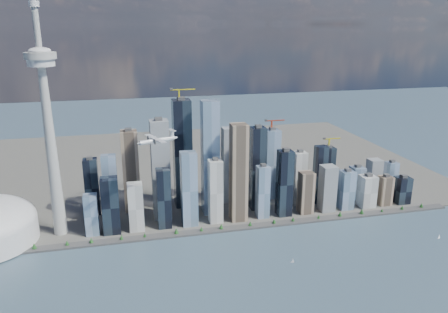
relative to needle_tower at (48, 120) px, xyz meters
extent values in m
plane|color=#344A5C|center=(300.00, -310.00, -235.84)|extent=(4000.00, 4000.00, 0.00)
cube|color=#383838|center=(300.00, -60.00, -233.84)|extent=(1100.00, 22.00, 4.00)
cube|color=#4C4C47|center=(300.00, 390.00, -234.34)|extent=(1400.00, 900.00, 3.00)
cylinder|color=#3F2D1E|center=(-90.00, -60.00, -230.64)|extent=(1.00, 1.00, 2.40)
cone|color=#194217|center=(-90.00, -60.00, -227.04)|extent=(7.20, 7.20, 8.00)
cylinder|color=#3F2D1E|center=(-3.33, -60.00, -230.64)|extent=(1.00, 1.00, 2.40)
cone|color=#194217|center=(-3.33, -60.00, -227.04)|extent=(7.20, 7.20, 8.00)
cylinder|color=#3F2D1E|center=(83.33, -60.00, -230.64)|extent=(1.00, 1.00, 2.40)
cone|color=#194217|center=(83.33, -60.00, -227.04)|extent=(7.20, 7.20, 8.00)
cylinder|color=#3F2D1E|center=(170.00, -60.00, -230.64)|extent=(1.00, 1.00, 2.40)
cone|color=#194217|center=(170.00, -60.00, -227.04)|extent=(7.20, 7.20, 8.00)
cylinder|color=#3F2D1E|center=(256.67, -60.00, -230.64)|extent=(1.00, 1.00, 2.40)
cone|color=#194217|center=(256.67, -60.00, -227.04)|extent=(7.20, 7.20, 8.00)
cylinder|color=#3F2D1E|center=(343.33, -60.00, -230.64)|extent=(1.00, 1.00, 2.40)
cone|color=#194217|center=(343.33, -60.00, -227.04)|extent=(7.20, 7.20, 8.00)
cylinder|color=#3F2D1E|center=(430.00, -60.00, -230.64)|extent=(1.00, 1.00, 2.40)
cone|color=#194217|center=(430.00, -60.00, -227.04)|extent=(7.20, 7.20, 8.00)
cylinder|color=#3F2D1E|center=(516.67, -60.00, -230.64)|extent=(1.00, 1.00, 2.40)
cone|color=#194217|center=(516.67, -60.00, -227.04)|extent=(7.20, 7.20, 8.00)
cylinder|color=#3F2D1E|center=(603.33, -60.00, -230.64)|extent=(1.00, 1.00, 2.40)
cone|color=#194217|center=(603.33, -60.00, -227.04)|extent=(7.20, 7.20, 8.00)
cylinder|color=#3F2D1E|center=(690.00, -60.00, -230.64)|extent=(1.00, 1.00, 2.40)
cone|color=#194217|center=(690.00, -60.00, -227.04)|extent=(7.20, 7.20, 8.00)
cylinder|color=#3F2D1E|center=(776.67, -60.00, -230.64)|extent=(1.00, 1.00, 2.40)
cone|color=#194217|center=(776.67, -60.00, -227.04)|extent=(7.20, 7.20, 8.00)
cube|color=black|center=(100.00, -20.00, -174.76)|extent=(34.00, 34.00, 116.16)
cube|color=#7693B2|center=(100.00, 30.00, -158.92)|extent=(30.00, 30.00, 147.84)
cube|color=silver|center=(150.00, -20.00, -182.68)|extent=(30.00, 30.00, 100.32)
cube|color=tan|center=(150.00, 85.00, -140.44)|extent=(36.00, 36.00, 184.80)
cube|color=slate|center=(205.00, 30.00, -124.60)|extent=(38.00, 38.00, 216.48)
cube|color=black|center=(205.00, -20.00, -169.48)|extent=(28.00, 28.00, 126.72)
cube|color=#7693B2|center=(260.00, -20.00, -153.64)|extent=(32.00, 32.00, 158.40)
cube|color=black|center=(260.00, 85.00, -108.76)|extent=(40.00, 40.00, 248.16)
cube|color=#7693B2|center=(315.00, 30.00, -106.12)|extent=(36.00, 36.00, 253.44)
cube|color=silver|center=(315.00, -20.00, -164.20)|extent=(28.00, 28.00, 137.28)
cube|color=tan|center=(370.00, -20.00, -127.24)|extent=(34.00, 34.00, 211.20)
cube|color=slate|center=(370.00, 85.00, -143.08)|extent=(30.00, 30.00, 179.52)
cube|color=black|center=(425.00, 30.00, -137.80)|extent=(32.00, 32.00, 190.08)
cube|color=#7693B2|center=(425.00, -20.00, -174.76)|extent=(26.00, 26.00, 116.16)
cube|color=black|center=(475.00, -20.00, -158.92)|extent=(30.00, 30.00, 147.84)
cube|color=#7693B2|center=(475.00, 85.00, -148.36)|extent=(34.00, 34.00, 168.96)
cube|color=silver|center=(525.00, 30.00, -169.48)|extent=(28.00, 28.00, 126.72)
cube|color=tan|center=(525.00, -20.00, -185.32)|extent=(30.00, 30.00, 95.04)
cube|color=slate|center=(575.00, -20.00, -180.04)|extent=(32.00, 32.00, 105.60)
cube|color=black|center=(575.00, 30.00, -164.20)|extent=(26.00, 26.00, 137.28)
cube|color=#7693B2|center=(625.00, -20.00, -187.96)|extent=(30.00, 30.00, 89.76)
cube|color=black|center=(625.00, 85.00, -174.76)|extent=(28.00, 28.00, 116.16)
cube|color=#7693B2|center=(675.00, 30.00, -193.24)|extent=(30.00, 30.00, 79.20)
cube|color=silver|center=(675.00, -20.00, -195.88)|extent=(34.00, 34.00, 73.92)
cube|color=tan|center=(720.00, -20.00, -198.52)|extent=(28.00, 28.00, 68.64)
cube|color=slate|center=(720.00, 30.00, -185.32)|extent=(30.00, 30.00, 95.04)
cube|color=black|center=(765.00, -20.00, -201.16)|extent=(32.00, 32.00, 63.36)
cube|color=#7693B2|center=(765.00, 30.00, -190.60)|extent=(26.00, 26.00, 84.48)
cube|color=black|center=(60.00, 85.00, -169.48)|extent=(30.00, 30.00, 126.72)
cube|color=#7693B2|center=(60.00, -20.00, -190.60)|extent=(26.00, 26.00, 84.48)
cube|color=gold|center=(260.00, 85.00, 26.32)|extent=(3.00, 3.00, 22.00)
cube|color=gold|center=(268.25, 85.00, 37.32)|extent=(55.00, 2.20, 2.20)
cube|color=#383838|center=(243.50, 85.00, 39.32)|extent=(6.00, 4.00, 4.00)
cube|color=#A63217|center=(475.00, 85.00, -52.88)|extent=(3.00, 3.00, 22.00)
cube|color=#A63217|center=(482.20, 85.00, -41.88)|extent=(48.00, 2.20, 2.20)
cube|color=#383838|center=(460.60, 85.00, -39.88)|extent=(6.00, 4.00, 4.00)
cube|color=gold|center=(625.00, 85.00, -105.68)|extent=(3.00, 3.00, 22.00)
cube|color=gold|center=(631.75, 85.00, -94.68)|extent=(45.00, 2.20, 2.20)
cube|color=#383838|center=(611.50, 85.00, -92.68)|extent=(6.00, 4.00, 4.00)
cone|color=#A3A39E|center=(0.00, 0.00, -62.84)|extent=(26.00, 26.00, 340.00)
cylinder|color=silver|center=(0.00, 0.00, 107.16)|extent=(48.00, 48.00, 14.00)
cylinder|color=#A3A39E|center=(0.00, 0.00, 119.16)|extent=(56.00, 56.00, 12.00)
ellipsoid|color=silver|center=(0.00, 0.00, 127.16)|extent=(40.00, 40.00, 14.00)
cylinder|color=#A3A39E|center=(0.00, 0.00, 167.16)|extent=(11.00, 11.00, 80.00)
cylinder|color=silver|center=(0.00, 0.00, 207.16)|extent=(18.00, 18.00, 10.00)
cylinder|color=silver|center=(193.56, -93.95, -26.67)|extent=(64.27, 30.74, 8.08)
cone|color=silver|center=(161.67, -105.98, -26.67)|extent=(11.12, 10.68, 8.08)
cone|color=silver|center=(226.63, -81.46, -26.67)|extent=(14.66, 12.02, 8.08)
cube|color=silver|center=(191.20, -94.84, -22.38)|extent=(34.41, 69.71, 1.26)
cylinder|color=silver|center=(196.10, -107.83, -24.40)|extent=(14.60, 9.16, 4.54)
cylinder|color=silver|center=(186.29, -81.85, -24.40)|extent=(14.60, 9.16, 4.54)
cylinder|color=#3F3F3F|center=(189.02, -110.50, -24.40)|extent=(3.92, 9.58, 10.10)
cylinder|color=#3F3F3F|center=(179.21, -84.52, -24.40)|extent=(3.92, 9.58, 10.10)
cube|color=silver|center=(223.09, -82.80, -18.59)|extent=(6.97, 3.44, 13.89)
cube|color=silver|center=(223.09, -82.80, -11.52)|extent=(13.22, 23.22, 0.88)
cube|color=silver|center=(415.53, -212.33, -235.46)|extent=(5.95, 2.96, 0.76)
cylinder|color=#999999|center=(415.53, -212.33, -231.08)|extent=(0.23, 0.23, 8.57)
cube|color=silver|center=(734.32, -193.79, -235.44)|extent=(6.24, 3.59, 0.80)
cylinder|color=#999999|center=(734.32, -193.79, -230.85)|extent=(0.24, 0.24, 8.98)
camera|label=1|loc=(136.08, -857.57, 173.04)|focal=35.00mm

